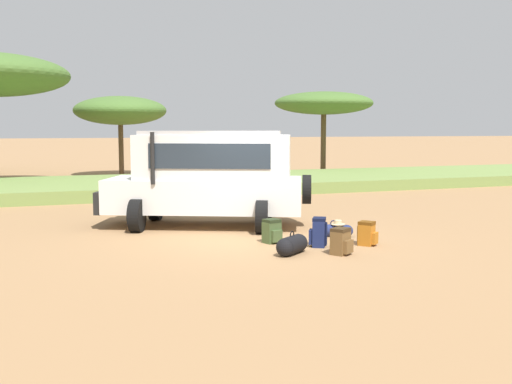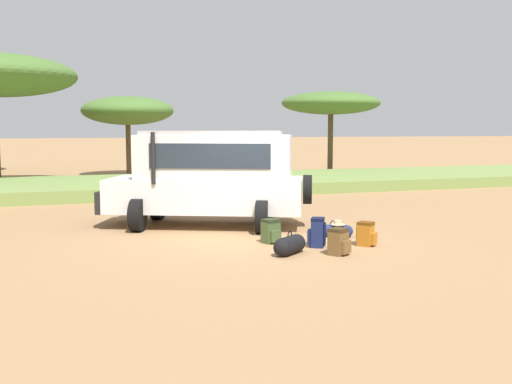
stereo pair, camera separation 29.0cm
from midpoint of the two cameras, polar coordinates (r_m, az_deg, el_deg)
ground_plane at (r=13.50m, az=-0.29°, el=-4.59°), size 320.00×320.00×0.00m
grass_bank at (r=24.63m, az=-9.73°, el=0.66°), size 120.00×7.00×0.44m
safari_vehicle at (r=15.28m, az=-5.04°, el=1.52°), size 5.37×3.87×2.44m
backpack_beside_front_wheel at (r=13.04m, az=9.91°, el=-3.94°), size 0.44×0.46×0.52m
backpack_cluster_center at (r=13.12m, az=0.90°, el=-3.77°), size 0.42×0.44×0.53m
backpack_near_rear_wheel at (r=12.75m, az=5.32°, el=-3.87°), size 0.45×0.44×0.62m
backpack_outermost at (r=12.02m, az=7.41°, el=-4.71°), size 0.47×0.48×0.53m
duffel_bag_low_black_case at (r=13.99m, az=6.82°, el=-3.63°), size 0.82×0.58×0.39m
duffel_bag_soft_canvas at (r=11.98m, az=2.76°, el=-5.06°), size 0.82×0.71×0.47m
acacia_tree_centre_back at (r=32.23m, az=-13.06°, el=7.55°), size 4.77×5.05×4.19m
acacia_tree_right_mid at (r=31.87m, az=6.21°, el=8.38°), size 5.20×4.98×4.43m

